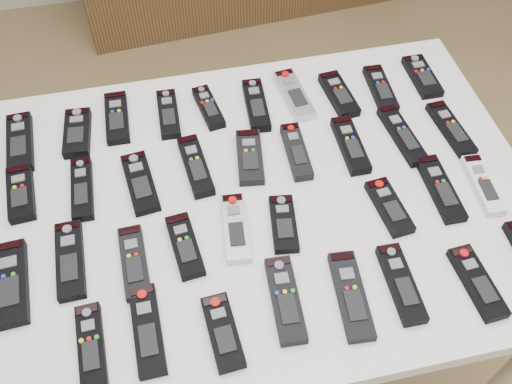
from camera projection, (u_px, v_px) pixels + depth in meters
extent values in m
plane|color=olive|center=(228.00, 327.00, 1.91)|extent=(4.00, 4.00, 0.00)
cube|color=white|center=(256.00, 203.00, 1.28)|extent=(1.25, 0.88, 0.04)
cylinder|color=beige|center=(507.00, 375.00, 1.44)|extent=(0.04, 0.04, 0.74)
cylinder|color=beige|center=(49.00, 213.00, 1.74)|extent=(0.04, 0.04, 0.74)
cylinder|color=beige|center=(398.00, 154.00, 1.89)|extent=(0.04, 0.04, 0.74)
cube|color=black|center=(20.00, 142.00, 1.35)|extent=(0.07, 0.18, 0.02)
cube|color=black|center=(77.00, 133.00, 1.37)|extent=(0.07, 0.15, 0.02)
cube|color=black|center=(117.00, 118.00, 1.40)|extent=(0.06, 0.17, 0.02)
cube|color=black|center=(169.00, 114.00, 1.41)|extent=(0.05, 0.16, 0.02)
cube|color=black|center=(208.00, 107.00, 1.42)|extent=(0.06, 0.15, 0.02)
cube|color=black|center=(256.00, 105.00, 1.43)|extent=(0.06, 0.17, 0.02)
cube|color=#B7B7BC|center=(294.00, 95.00, 1.45)|extent=(0.07, 0.18, 0.02)
cube|color=black|center=(339.00, 95.00, 1.45)|extent=(0.07, 0.16, 0.02)
cube|color=black|center=(380.00, 89.00, 1.47)|extent=(0.06, 0.16, 0.02)
cube|color=black|center=(422.00, 76.00, 1.50)|extent=(0.06, 0.15, 0.02)
cube|color=black|center=(21.00, 193.00, 1.26)|extent=(0.07, 0.15, 0.02)
cube|color=black|center=(82.00, 189.00, 1.27)|extent=(0.05, 0.17, 0.02)
cube|color=black|center=(140.00, 183.00, 1.28)|extent=(0.08, 0.17, 0.02)
cube|color=black|center=(196.00, 166.00, 1.30)|extent=(0.06, 0.18, 0.02)
cube|color=black|center=(250.00, 157.00, 1.32)|extent=(0.08, 0.16, 0.02)
cube|color=black|center=(296.00, 151.00, 1.33)|extent=(0.05, 0.17, 0.02)
cube|color=black|center=(350.00, 145.00, 1.34)|extent=(0.05, 0.17, 0.02)
cube|color=black|center=(402.00, 135.00, 1.37)|extent=(0.06, 0.19, 0.02)
cube|color=black|center=(451.00, 128.00, 1.38)|extent=(0.06, 0.18, 0.02)
cube|color=black|center=(11.00, 283.00, 1.12)|extent=(0.07, 0.19, 0.02)
cube|color=black|center=(70.00, 260.00, 1.15)|extent=(0.06, 0.18, 0.02)
cube|color=black|center=(134.00, 262.00, 1.15)|extent=(0.05, 0.17, 0.02)
cube|color=black|center=(185.00, 246.00, 1.17)|extent=(0.07, 0.15, 0.02)
cube|color=#B7B7BC|center=(236.00, 228.00, 1.20)|extent=(0.06, 0.17, 0.02)
cube|color=black|center=(284.00, 224.00, 1.21)|extent=(0.07, 0.15, 0.02)
cube|color=black|center=(389.00, 207.00, 1.24)|extent=(0.07, 0.15, 0.02)
cube|color=black|center=(440.00, 188.00, 1.27)|extent=(0.05, 0.18, 0.02)
cube|color=silver|center=(483.00, 185.00, 1.27)|extent=(0.05, 0.17, 0.02)
cube|color=black|center=(91.00, 346.00, 1.04)|extent=(0.05, 0.17, 0.02)
cube|color=black|center=(147.00, 330.00, 1.06)|extent=(0.06, 0.18, 0.02)
cube|color=black|center=(223.00, 332.00, 1.06)|extent=(0.06, 0.15, 0.02)
cube|color=black|center=(285.00, 300.00, 1.10)|extent=(0.06, 0.18, 0.02)
cube|color=black|center=(351.00, 295.00, 1.11)|extent=(0.07, 0.19, 0.02)
cube|color=black|center=(401.00, 284.00, 1.12)|extent=(0.05, 0.17, 0.02)
cube|color=black|center=(477.00, 282.00, 1.12)|extent=(0.06, 0.17, 0.02)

